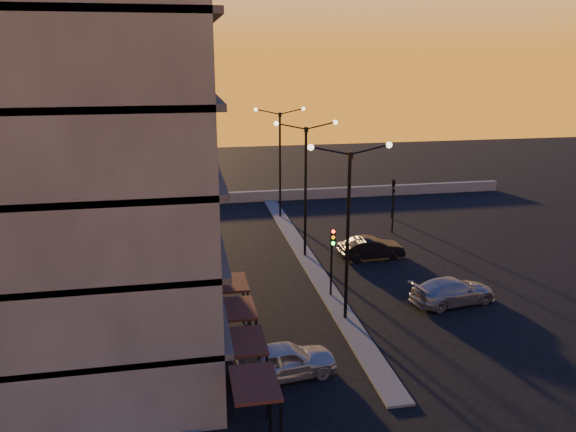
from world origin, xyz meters
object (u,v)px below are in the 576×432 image
Objects in this scene: car_hatchback at (284,360)px; car_sedan at (371,248)px; streetlamp_mid at (306,179)px; traffic_light_main at (332,251)px; car_wagon at (453,291)px.

car_hatchback is 1.02× the size of car_sedan.
streetlamp_mid reaches higher than traffic_light_main.
traffic_light_main is 0.84× the size of car_wagon.
car_hatchback is 16.14m from car_sedan.
car_hatchback is at bearing -118.61° from traffic_light_main.
car_wagon is (6.62, -9.13, -4.86)m from streetlamp_mid.
streetlamp_mid is 7.62m from traffic_light_main.
traffic_light_main is at bearing -36.06° from car_hatchback.
car_hatchback is (-4.21, -14.84, -4.80)m from streetlamp_mid.
streetlamp_mid is at bearing -23.28° from car_hatchback.
streetlamp_mid is at bearing 90.00° from traffic_light_main.
traffic_light_main is 0.94× the size of car_sedan.
traffic_light_main is 0.92× the size of car_hatchback.
car_wagon is at bearing -166.88° from car_sedan.
car_wagon is (6.62, -2.00, -2.16)m from traffic_light_main.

